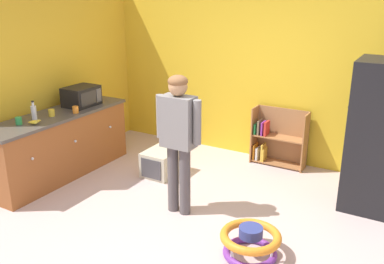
{
  "coord_description": "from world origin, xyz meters",
  "views": [
    {
      "loc": [
        2.16,
        -3.62,
        2.51
      ],
      "look_at": [
        -0.13,
        0.36,
        0.95
      ],
      "focal_mm": 39.5,
      "sensor_mm": 36.0,
      "label": 1
    }
  ],
  "objects_px": {
    "yellow_cup": "(52,113)",
    "green_cup": "(19,121)",
    "banana_bunch": "(36,122)",
    "pet_carrier": "(162,162)",
    "refrigerator": "(382,137)",
    "standing_person": "(178,132)",
    "clear_bottle": "(34,112)",
    "bookshelf": "(276,140)",
    "orange_cup": "(76,110)",
    "microwave": "(81,96)",
    "kitchen_counter": "(59,145)",
    "baby_walker": "(250,242)"
  },
  "relations": [
    {
      "from": "kitchen_counter",
      "to": "clear_bottle",
      "type": "relative_size",
      "value": 8.9
    },
    {
      "from": "bookshelf",
      "to": "refrigerator",
      "type": "bearing_deg",
      "value": -25.63
    },
    {
      "from": "bookshelf",
      "to": "yellow_cup",
      "type": "bearing_deg",
      "value": -140.35
    },
    {
      "from": "microwave",
      "to": "yellow_cup",
      "type": "bearing_deg",
      "value": -86.01
    },
    {
      "from": "baby_walker",
      "to": "pet_carrier",
      "type": "height_order",
      "value": "pet_carrier"
    },
    {
      "from": "yellow_cup",
      "to": "green_cup",
      "type": "relative_size",
      "value": 1.0
    },
    {
      "from": "kitchen_counter",
      "to": "yellow_cup",
      "type": "xyz_separation_m",
      "value": [
        0.04,
        -0.11,
        0.5
      ]
    },
    {
      "from": "banana_bunch",
      "to": "clear_bottle",
      "type": "relative_size",
      "value": 0.64
    },
    {
      "from": "refrigerator",
      "to": "pet_carrier",
      "type": "relative_size",
      "value": 3.22
    },
    {
      "from": "microwave",
      "to": "clear_bottle",
      "type": "relative_size",
      "value": 1.95
    },
    {
      "from": "bookshelf",
      "to": "banana_bunch",
      "type": "xyz_separation_m",
      "value": [
        -2.36,
        -2.37,
        0.55
      ]
    },
    {
      "from": "orange_cup",
      "to": "yellow_cup",
      "type": "bearing_deg",
      "value": -121.13
    },
    {
      "from": "microwave",
      "to": "green_cup",
      "type": "distance_m",
      "value": 1.08
    },
    {
      "from": "banana_bunch",
      "to": "green_cup",
      "type": "xyz_separation_m",
      "value": [
        -0.16,
        -0.12,
        0.02
      ]
    },
    {
      "from": "standing_person",
      "to": "green_cup",
      "type": "bearing_deg",
      "value": -165.99
    },
    {
      "from": "banana_bunch",
      "to": "clear_bottle",
      "type": "height_order",
      "value": "clear_bottle"
    },
    {
      "from": "pet_carrier",
      "to": "orange_cup",
      "type": "distance_m",
      "value": 1.4
    },
    {
      "from": "refrigerator",
      "to": "microwave",
      "type": "height_order",
      "value": "refrigerator"
    },
    {
      "from": "bookshelf",
      "to": "orange_cup",
      "type": "xyz_separation_m",
      "value": [
        -2.28,
        -1.76,
        0.57
      ]
    },
    {
      "from": "refrigerator",
      "to": "microwave",
      "type": "relative_size",
      "value": 3.71
    },
    {
      "from": "pet_carrier",
      "to": "bookshelf",
      "type": "bearing_deg",
      "value": 43.59
    },
    {
      "from": "pet_carrier",
      "to": "yellow_cup",
      "type": "height_order",
      "value": "yellow_cup"
    },
    {
      "from": "banana_bunch",
      "to": "green_cup",
      "type": "distance_m",
      "value": 0.2
    },
    {
      "from": "bookshelf",
      "to": "orange_cup",
      "type": "height_order",
      "value": "orange_cup"
    },
    {
      "from": "bookshelf",
      "to": "standing_person",
      "type": "xyz_separation_m",
      "value": [
        -0.49,
        -1.98,
        0.62
      ]
    },
    {
      "from": "standing_person",
      "to": "pet_carrier",
      "type": "xyz_separation_m",
      "value": [
        -0.77,
        0.78,
        -0.81
      ]
    },
    {
      "from": "pet_carrier",
      "to": "green_cup",
      "type": "relative_size",
      "value": 5.81
    },
    {
      "from": "kitchen_counter",
      "to": "pet_carrier",
      "type": "height_order",
      "value": "kitchen_counter"
    },
    {
      "from": "pet_carrier",
      "to": "yellow_cup",
      "type": "distance_m",
      "value": 1.64
    },
    {
      "from": "kitchen_counter",
      "to": "banana_bunch",
      "type": "xyz_separation_m",
      "value": [
        0.13,
        -0.45,
        0.48
      ]
    },
    {
      "from": "bookshelf",
      "to": "banana_bunch",
      "type": "height_order",
      "value": "banana_bunch"
    },
    {
      "from": "microwave",
      "to": "refrigerator",
      "type": "bearing_deg",
      "value": 10.15
    },
    {
      "from": "refrigerator",
      "to": "yellow_cup",
      "type": "bearing_deg",
      "value": -161.38
    },
    {
      "from": "microwave",
      "to": "yellow_cup",
      "type": "xyz_separation_m",
      "value": [
        0.04,
        -0.61,
        -0.09
      ]
    },
    {
      "from": "standing_person",
      "to": "baby_walker",
      "type": "distance_m",
      "value": 1.42
    },
    {
      "from": "bookshelf",
      "to": "green_cup",
      "type": "bearing_deg",
      "value": -135.44
    },
    {
      "from": "pet_carrier",
      "to": "green_cup",
      "type": "height_order",
      "value": "green_cup"
    },
    {
      "from": "microwave",
      "to": "pet_carrier",
      "type": "bearing_deg",
      "value": 10.11
    },
    {
      "from": "clear_bottle",
      "to": "bookshelf",
      "type": "bearing_deg",
      "value": 41.43
    },
    {
      "from": "clear_bottle",
      "to": "pet_carrier",
      "type": "bearing_deg",
      "value": 39.16
    },
    {
      "from": "yellow_cup",
      "to": "banana_bunch",
      "type": "bearing_deg",
      "value": -75.91
    },
    {
      "from": "kitchen_counter",
      "to": "refrigerator",
      "type": "bearing_deg",
      "value": 16.95
    },
    {
      "from": "banana_bunch",
      "to": "clear_bottle",
      "type": "bearing_deg",
      "value": 143.19
    },
    {
      "from": "standing_person",
      "to": "yellow_cup",
      "type": "bearing_deg",
      "value": -178.59
    },
    {
      "from": "yellow_cup",
      "to": "pet_carrier",
      "type": "bearing_deg",
      "value": 34.94
    },
    {
      "from": "refrigerator",
      "to": "microwave",
      "type": "xyz_separation_m",
      "value": [
        -3.96,
        -0.71,
        0.15
      ]
    },
    {
      "from": "pet_carrier",
      "to": "refrigerator",
      "type": "bearing_deg",
      "value": 10.17
    },
    {
      "from": "orange_cup",
      "to": "pet_carrier",
      "type": "bearing_deg",
      "value": 28.58
    },
    {
      "from": "pet_carrier",
      "to": "clear_bottle",
      "type": "xyz_separation_m",
      "value": [
        -1.28,
        -1.04,
        0.82
      ]
    },
    {
      "from": "banana_bunch",
      "to": "orange_cup",
      "type": "xyz_separation_m",
      "value": [
        0.08,
        0.61,
        0.02
      ]
    }
  ]
}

